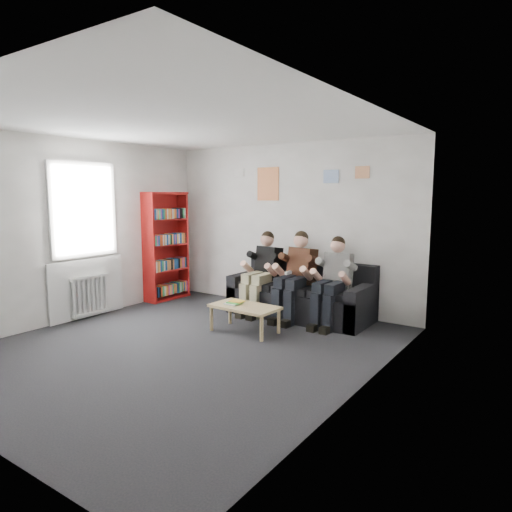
{
  "coord_description": "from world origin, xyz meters",
  "views": [
    {
      "loc": [
        3.81,
        -3.99,
        1.89
      ],
      "look_at": [
        0.17,
        1.3,
        1.01
      ],
      "focal_mm": 32.0,
      "sensor_mm": 36.0,
      "label": 1
    }
  ],
  "objects_px": {
    "sofa": "(301,297)",
    "coffee_table": "(245,309)",
    "bookshelf": "(167,246)",
    "person_left": "(261,273)",
    "person_middle": "(295,276)",
    "person_right": "(332,282)"
  },
  "relations": [
    {
      "from": "bookshelf",
      "to": "person_left",
      "type": "bearing_deg",
      "value": 6.38
    },
    {
      "from": "bookshelf",
      "to": "person_middle",
      "type": "distance_m",
      "value": 2.58
    },
    {
      "from": "sofa",
      "to": "coffee_table",
      "type": "xyz_separation_m",
      "value": [
        -0.24,
        -1.16,
        0.02
      ]
    },
    {
      "from": "bookshelf",
      "to": "person_middle",
      "type": "relative_size",
      "value": 1.44
    },
    {
      "from": "person_right",
      "to": "person_left",
      "type": "bearing_deg",
      "value": 175.18
    },
    {
      "from": "sofa",
      "to": "person_left",
      "type": "xyz_separation_m",
      "value": [
        -0.61,
        -0.2,
        0.35
      ]
    },
    {
      "from": "sofa",
      "to": "coffee_table",
      "type": "distance_m",
      "value": 1.18
    },
    {
      "from": "person_left",
      "to": "person_right",
      "type": "height_order",
      "value": "person_left"
    },
    {
      "from": "person_left",
      "to": "person_middle",
      "type": "bearing_deg",
      "value": 8.48
    },
    {
      "from": "coffee_table",
      "to": "person_middle",
      "type": "height_order",
      "value": "person_middle"
    },
    {
      "from": "bookshelf",
      "to": "coffee_table",
      "type": "distance_m",
      "value": 2.54
    },
    {
      "from": "sofa",
      "to": "person_left",
      "type": "height_order",
      "value": "person_left"
    },
    {
      "from": "sofa",
      "to": "person_middle",
      "type": "relative_size",
      "value": 1.64
    },
    {
      "from": "coffee_table",
      "to": "person_right",
      "type": "distance_m",
      "value": 1.32
    },
    {
      "from": "bookshelf",
      "to": "person_left",
      "type": "distance_m",
      "value": 1.98
    },
    {
      "from": "coffee_table",
      "to": "person_right",
      "type": "bearing_deg",
      "value": 48.46
    },
    {
      "from": "sofa",
      "to": "coffee_table",
      "type": "relative_size",
      "value": 2.35
    },
    {
      "from": "sofa",
      "to": "coffee_table",
      "type": "bearing_deg",
      "value": -101.75
    },
    {
      "from": "coffee_table",
      "to": "person_left",
      "type": "relative_size",
      "value": 0.72
    },
    {
      "from": "bookshelf",
      "to": "sofa",
      "type": "bearing_deg",
      "value": 9.9
    },
    {
      "from": "sofa",
      "to": "person_middle",
      "type": "height_order",
      "value": "person_middle"
    },
    {
      "from": "sofa",
      "to": "bookshelf",
      "type": "xyz_separation_m",
      "value": [
        -2.56,
        -0.33,
        0.66
      ]
    }
  ]
}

